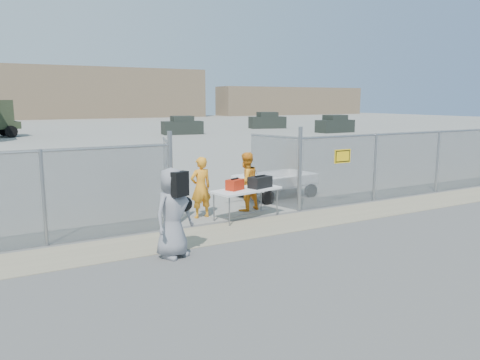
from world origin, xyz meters
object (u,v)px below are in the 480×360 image
folding_table (246,204)px  utility_trailer (275,185)px  security_worker_right (246,182)px  visitor (173,213)px  security_worker_left (201,188)px

folding_table → utility_trailer: size_ratio=0.58×
security_worker_right → visitor: visitor is taller
security_worker_left → security_worker_right: 1.54m
security_worker_left → visitor: bearing=52.6°
visitor → security_worker_right: bearing=18.1°
folding_table → visitor: 3.61m
security_worker_left → folding_table: bearing=144.5°
security_worker_right → utility_trailer: security_worker_right is taller
security_worker_right → utility_trailer: (1.83, 1.21, -0.46)m
security_worker_right → security_worker_left: bearing=-4.8°
folding_table → utility_trailer: folding_table is taller
folding_table → utility_trailer: (2.29, 2.04, -0.00)m
security_worker_left → utility_trailer: 3.66m
security_worker_right → visitor: (-3.38, -2.89, 0.08)m
security_worker_left → security_worker_right: bearing=-177.4°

